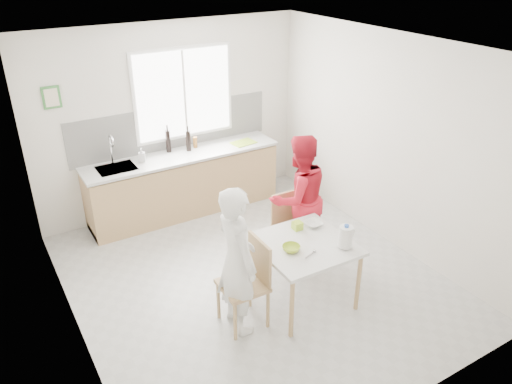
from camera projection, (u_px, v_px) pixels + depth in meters
ground at (253, 278)px, 5.99m from camera, size 4.50×4.50×0.00m
room_shell at (252, 151)px, 5.25m from camera, size 4.50×4.50×4.50m
window at (184, 93)px, 7.02m from camera, size 1.50×0.06×1.30m
backsplash at (173, 128)px, 7.15m from camera, size 3.00×0.02×0.65m
picture_frame at (51, 97)px, 6.13m from camera, size 0.22×0.03×0.28m
kitchen_counter at (184, 186)px, 7.29m from camera, size 2.84×0.64×1.37m
dining_table at (304, 249)px, 5.33m from camera, size 0.99×0.99×0.75m
chair_left at (249, 279)px, 5.10m from camera, size 0.45×0.45×0.96m
chair_far at (289, 224)px, 6.21m from camera, size 0.40×0.40×0.86m
person_white at (237, 261)px, 4.91m from camera, size 0.40×0.59×1.61m
person_red at (299, 198)px, 6.08m from camera, size 0.80×0.63×1.63m
bowl_green at (291, 248)px, 5.16m from camera, size 0.19×0.19×0.06m
bowl_white at (314, 224)px, 5.61m from camera, size 0.20×0.20×0.05m
milk_jug at (346, 236)px, 5.16m from camera, size 0.20×0.15×0.26m
green_box at (297, 226)px, 5.54m from camera, size 0.10×0.10×0.09m
spoon at (310, 255)px, 5.09m from camera, size 0.16×0.06×0.01m
cutting_board at (243, 143)px, 7.45m from camera, size 0.38×0.29×0.01m
wine_bottle_a at (168, 141)px, 7.07m from camera, size 0.07×0.07×0.32m
wine_bottle_b at (188, 141)px, 7.12m from camera, size 0.07×0.07×0.30m
jar_amber at (195, 142)px, 7.26m from camera, size 0.06×0.06×0.16m
soap_bottle at (142, 155)px, 6.79m from camera, size 0.11×0.11×0.19m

